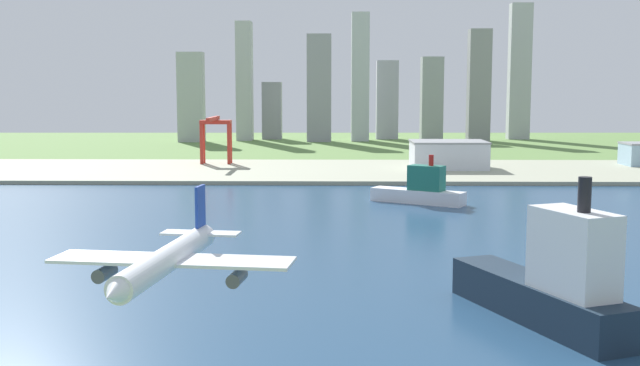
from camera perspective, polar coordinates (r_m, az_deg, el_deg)
name	(u,v)px	position (r m, az deg, el deg)	size (l,w,h in m)	color
ground_plane	(351,220)	(332.36, 2.32, -2.75)	(2400.00, 2400.00, 0.00)	#5C8241
water_bay	(355,249)	(273.40, 2.60, -4.85)	(840.00, 360.00, 0.15)	navy
industrial_pier	(345,171)	(520.48, 1.85, 0.90)	(840.00, 140.00, 2.50)	#9FA289
airplane_landing	(168,260)	(117.84, -11.16, -5.58)	(37.61, 41.76, 12.70)	silver
cargo_ship	(550,283)	(191.62, 16.55, -7.04)	(32.92, 58.80, 36.59)	#192838
ferry_boat	(421,190)	(382.19, 7.43, -0.49)	(45.70, 32.43, 24.11)	white
port_crane_red	(215,130)	(558.99, -7.71, 3.92)	(21.95, 46.60, 34.04)	#B72D23
warehouse_main	(448,154)	(533.10, 9.42, 2.09)	(50.47, 39.58, 18.57)	silver
distant_skyline	(363,88)	(853.01, 3.22, 7.03)	(384.33, 68.13, 150.29)	#A7ACAC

